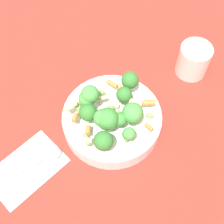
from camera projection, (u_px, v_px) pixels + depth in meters
name	position (u px, v px, depth m)	size (l,w,h in m)	color
ground_plane	(112.00, 124.00, 0.73)	(3.00, 3.00, 0.00)	#B72D23
bowl	(112.00, 119.00, 0.71)	(0.23, 0.23, 0.05)	white
pasta_salad	(111.00, 111.00, 0.65)	(0.20, 0.20, 0.07)	#8CB766
cup	(194.00, 60.00, 0.78)	(0.08, 0.08, 0.08)	silver
napkin	(27.00, 168.00, 0.67)	(0.17, 0.19, 0.01)	#B2BCC6
spoon	(38.00, 162.00, 0.67)	(0.14, 0.14, 0.01)	silver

